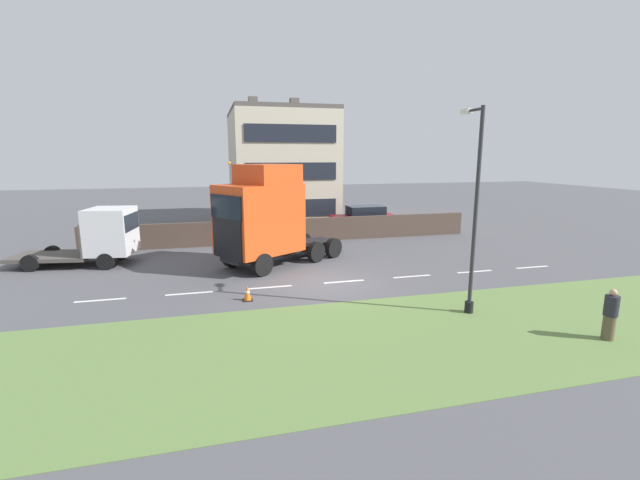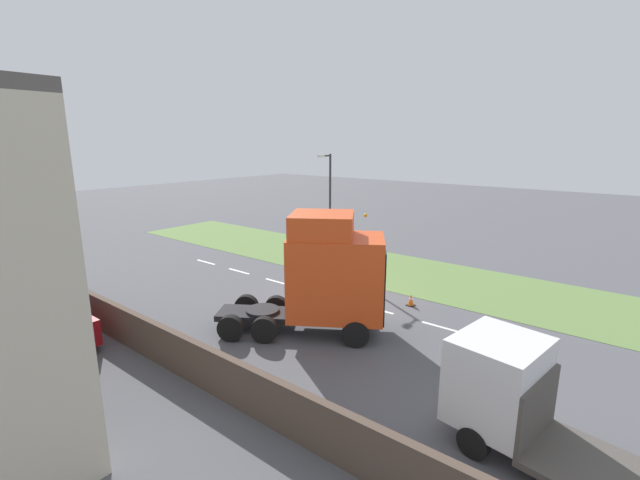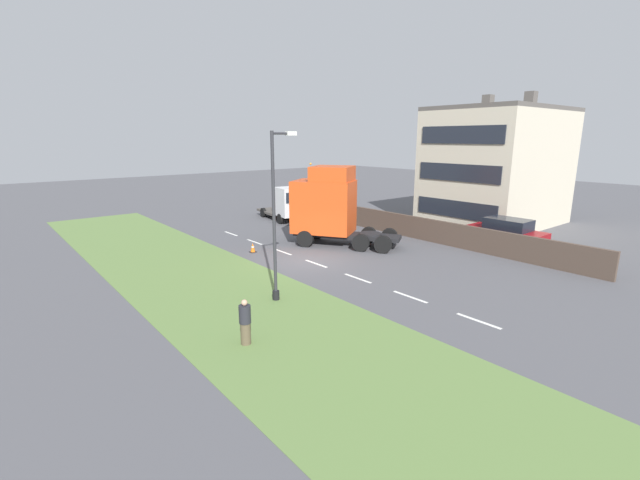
{
  "view_description": "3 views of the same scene",
  "coord_description": "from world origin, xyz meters",
  "px_view_note": "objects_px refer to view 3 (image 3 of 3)",
  "views": [
    {
      "loc": [
        -16.87,
        4.76,
        5.34
      ],
      "look_at": [
        -1.78,
        0.84,
        2.25
      ],
      "focal_mm": 24.0,
      "sensor_mm": 36.0,
      "label": 1
    },
    {
      "loc": [
        16.25,
        12.05,
        7.63
      ],
      "look_at": [
        -0.03,
        -0.88,
        2.82
      ],
      "focal_mm": 24.0,
      "sensor_mm": 36.0,
      "label": 2
    },
    {
      "loc": [
        -13.9,
        -17.93,
        6.62
      ],
      "look_at": [
        0.5,
        -0.41,
        1.19
      ],
      "focal_mm": 24.0,
      "sensor_mm": 36.0,
      "label": 3
    }
  ],
  "objects_px": {
    "traffic_cone_lead": "(253,248)",
    "flatbed_truck": "(289,203)",
    "lamp_post": "(276,224)",
    "lorry_cab": "(328,206)",
    "pedestrian": "(245,323)",
    "parked_car": "(506,234)"
  },
  "relations": [
    {
      "from": "lorry_cab",
      "to": "traffic_cone_lead",
      "type": "relative_size",
      "value": 11.63
    },
    {
      "from": "flatbed_truck",
      "to": "traffic_cone_lead",
      "type": "relative_size",
      "value": 10.21
    },
    {
      "from": "lorry_cab",
      "to": "pedestrian",
      "type": "relative_size",
      "value": 4.33
    },
    {
      "from": "lamp_post",
      "to": "pedestrian",
      "type": "relative_size",
      "value": 4.43
    },
    {
      "from": "flatbed_truck",
      "to": "traffic_cone_lead",
      "type": "height_order",
      "value": "flatbed_truck"
    },
    {
      "from": "flatbed_truck",
      "to": "parked_car",
      "type": "bearing_deg",
      "value": 116.58
    },
    {
      "from": "lamp_post",
      "to": "flatbed_truck",
      "type": "bearing_deg",
      "value": 52.89
    },
    {
      "from": "parked_car",
      "to": "traffic_cone_lead",
      "type": "relative_size",
      "value": 7.83
    },
    {
      "from": "lorry_cab",
      "to": "parked_car",
      "type": "height_order",
      "value": "lorry_cab"
    },
    {
      "from": "lorry_cab",
      "to": "parked_car",
      "type": "xyz_separation_m",
      "value": [
        7.45,
        -7.89,
        -1.53
      ]
    },
    {
      "from": "flatbed_truck",
      "to": "parked_car",
      "type": "height_order",
      "value": "flatbed_truck"
    },
    {
      "from": "lorry_cab",
      "to": "traffic_cone_lead",
      "type": "height_order",
      "value": "lorry_cab"
    },
    {
      "from": "lorry_cab",
      "to": "traffic_cone_lead",
      "type": "xyz_separation_m",
      "value": [
        -4.75,
        1.26,
        -2.18
      ]
    },
    {
      "from": "lamp_post",
      "to": "pedestrian",
      "type": "bearing_deg",
      "value": -138.85
    },
    {
      "from": "flatbed_truck",
      "to": "lamp_post",
      "type": "xyz_separation_m",
      "value": [
        -10.34,
        -13.67,
        1.75
      ]
    },
    {
      "from": "traffic_cone_lead",
      "to": "flatbed_truck",
      "type": "bearing_deg",
      "value": 41.51
    },
    {
      "from": "lamp_post",
      "to": "parked_car",
      "type": "bearing_deg",
      "value": -6.97
    },
    {
      "from": "lorry_cab",
      "to": "pedestrian",
      "type": "distance_m",
      "value": 14.07
    },
    {
      "from": "pedestrian",
      "to": "traffic_cone_lead",
      "type": "xyz_separation_m",
      "value": [
        6.18,
        9.95,
        -0.47
      ]
    },
    {
      "from": "parked_car",
      "to": "lamp_post",
      "type": "relative_size",
      "value": 0.66
    },
    {
      "from": "lorry_cab",
      "to": "parked_car",
      "type": "relative_size",
      "value": 1.49
    },
    {
      "from": "lamp_post",
      "to": "traffic_cone_lead",
      "type": "bearing_deg",
      "value": 66.79
    }
  ]
}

